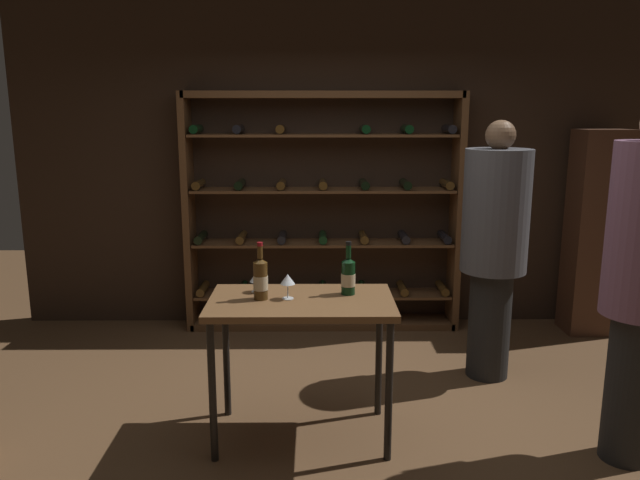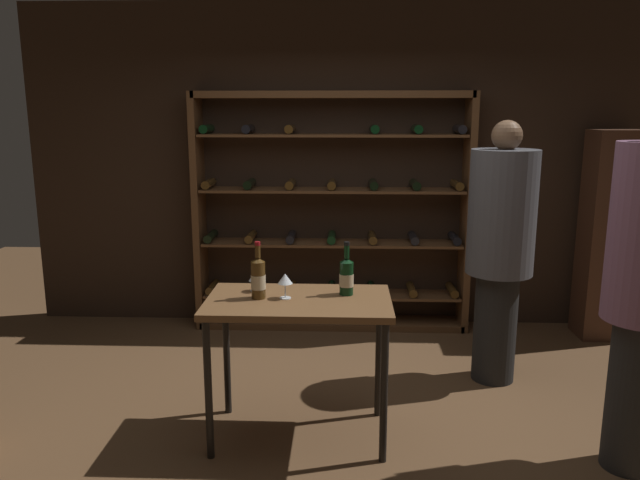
{
  "view_description": "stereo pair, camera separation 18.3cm",
  "coord_description": "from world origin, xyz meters",
  "px_view_note": "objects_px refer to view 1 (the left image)",
  "views": [
    {
      "loc": [
        -0.15,
        -3.61,
        1.96
      ],
      "look_at": [
        -0.11,
        0.15,
        1.17
      ],
      "focal_mm": 34.06,
      "sensor_mm": 36.0,
      "label": 1
    },
    {
      "loc": [
        0.04,
        -3.6,
        1.96
      ],
      "look_at": [
        -0.11,
        0.15,
        1.17
      ],
      "focal_mm": 34.06,
      "sensor_mm": 36.0,
      "label": 2
    }
  ],
  "objects_px": {
    "wine_bottle_black_capsule": "(261,279)",
    "display_cabinet": "(595,233)",
    "wine_bottle_red_label": "(348,276)",
    "tasting_table": "(301,316)",
    "wine_glass_stemmed_left": "(288,280)",
    "wine_glass_stemmed_center": "(257,278)",
    "wine_rack": "(323,214)",
    "person_bystander_red_print": "(494,240)"
  },
  "relations": [
    {
      "from": "wine_bottle_black_capsule",
      "to": "display_cabinet",
      "type": "bearing_deg",
      "value": 32.96
    },
    {
      "from": "wine_bottle_red_label",
      "to": "tasting_table",
      "type": "bearing_deg",
      "value": -160.56
    },
    {
      "from": "display_cabinet",
      "to": "wine_glass_stemmed_left",
      "type": "bearing_deg",
      "value": -145.54
    },
    {
      "from": "display_cabinet",
      "to": "wine_bottle_red_label",
      "type": "relative_size",
      "value": 5.58
    },
    {
      "from": "wine_bottle_red_label",
      "to": "wine_bottle_black_capsule",
      "type": "bearing_deg",
      "value": -169.53
    },
    {
      "from": "wine_glass_stemmed_left",
      "to": "wine_glass_stemmed_center",
      "type": "bearing_deg",
      "value": 144.24
    },
    {
      "from": "wine_rack",
      "to": "tasting_table",
      "type": "height_order",
      "value": "wine_rack"
    },
    {
      "from": "wine_rack",
      "to": "person_bystander_red_print",
      "type": "distance_m",
      "value": 1.65
    },
    {
      "from": "wine_glass_stemmed_left",
      "to": "wine_glass_stemmed_center",
      "type": "xyz_separation_m",
      "value": [
        -0.2,
        0.14,
        -0.02
      ]
    },
    {
      "from": "person_bystander_red_print",
      "to": "display_cabinet",
      "type": "bearing_deg",
      "value": -107.06
    },
    {
      "from": "tasting_table",
      "to": "wine_bottle_black_capsule",
      "type": "bearing_deg",
      "value": 179.18
    },
    {
      "from": "person_bystander_red_print",
      "to": "wine_glass_stemmed_center",
      "type": "bearing_deg",
      "value": 57.72
    },
    {
      "from": "tasting_table",
      "to": "display_cabinet",
      "type": "distance_m",
      "value": 3.16
    },
    {
      "from": "wine_bottle_black_capsule",
      "to": "wine_bottle_red_label",
      "type": "distance_m",
      "value": 0.53
    },
    {
      "from": "tasting_table",
      "to": "wine_glass_stemmed_center",
      "type": "height_order",
      "value": "wine_glass_stemmed_center"
    },
    {
      "from": "wine_glass_stemmed_center",
      "to": "wine_bottle_black_capsule",
      "type": "bearing_deg",
      "value": -75.66
    },
    {
      "from": "wine_rack",
      "to": "wine_glass_stemmed_left",
      "type": "bearing_deg",
      "value": -96.76
    },
    {
      "from": "person_bystander_red_print",
      "to": "wine_bottle_red_label",
      "type": "relative_size",
      "value": 5.86
    },
    {
      "from": "tasting_table",
      "to": "wine_glass_stemmed_left",
      "type": "bearing_deg",
      "value": 175.69
    },
    {
      "from": "wine_rack",
      "to": "display_cabinet",
      "type": "bearing_deg",
      "value": -3.48
    },
    {
      "from": "wine_glass_stemmed_left",
      "to": "wine_bottle_red_label",
      "type": "bearing_deg",
      "value": 14.5
    },
    {
      "from": "display_cabinet",
      "to": "wine_glass_stemmed_left",
      "type": "relative_size",
      "value": 12.04
    },
    {
      "from": "display_cabinet",
      "to": "wine_bottle_black_capsule",
      "type": "height_order",
      "value": "display_cabinet"
    },
    {
      "from": "wine_bottle_black_capsule",
      "to": "wine_bottle_red_label",
      "type": "height_order",
      "value": "wine_bottle_black_capsule"
    },
    {
      "from": "wine_rack",
      "to": "display_cabinet",
      "type": "xyz_separation_m",
      "value": [
        2.42,
        -0.15,
        -0.15
      ]
    },
    {
      "from": "wine_bottle_black_capsule",
      "to": "wine_glass_stemmed_left",
      "type": "height_order",
      "value": "wine_bottle_black_capsule"
    },
    {
      "from": "display_cabinet",
      "to": "wine_bottle_black_capsule",
      "type": "bearing_deg",
      "value": -147.04
    },
    {
      "from": "tasting_table",
      "to": "wine_bottle_red_label",
      "type": "height_order",
      "value": "wine_bottle_red_label"
    },
    {
      "from": "wine_bottle_black_capsule",
      "to": "wine_bottle_red_label",
      "type": "xyz_separation_m",
      "value": [
        0.52,
        0.1,
        -0.01
      ]
    },
    {
      "from": "display_cabinet",
      "to": "wine_bottle_red_label",
      "type": "height_order",
      "value": "display_cabinet"
    },
    {
      "from": "display_cabinet",
      "to": "wine_glass_stemmed_left",
      "type": "xyz_separation_m",
      "value": [
        -2.65,
        -1.82,
        0.09
      ]
    },
    {
      "from": "wine_rack",
      "to": "tasting_table",
      "type": "distance_m",
      "value": 2.0
    },
    {
      "from": "display_cabinet",
      "to": "wine_glass_stemmed_center",
      "type": "relative_size",
      "value": 14.21
    },
    {
      "from": "wine_rack",
      "to": "tasting_table",
      "type": "relative_size",
      "value": 2.27
    },
    {
      "from": "wine_bottle_black_capsule",
      "to": "wine_glass_stemmed_center",
      "type": "relative_size",
      "value": 2.68
    },
    {
      "from": "person_bystander_red_print",
      "to": "wine_bottle_red_label",
      "type": "distance_m",
      "value": 1.35
    },
    {
      "from": "person_bystander_red_print",
      "to": "wine_glass_stemmed_center",
      "type": "relative_size",
      "value": 14.92
    },
    {
      "from": "wine_rack",
      "to": "wine_glass_stemmed_left",
      "type": "relative_size",
      "value": 16.4
    },
    {
      "from": "wine_rack",
      "to": "tasting_table",
      "type": "xyz_separation_m",
      "value": [
        -0.15,
        -1.97,
        -0.28
      ]
    },
    {
      "from": "tasting_table",
      "to": "wine_glass_stemmed_left",
      "type": "xyz_separation_m",
      "value": [
        -0.08,
        0.01,
        0.22
      ]
    },
    {
      "from": "wine_bottle_red_label",
      "to": "wine_glass_stemmed_center",
      "type": "distance_m",
      "value": 0.56
    },
    {
      "from": "person_bystander_red_print",
      "to": "wine_glass_stemmed_left",
      "type": "height_order",
      "value": "person_bystander_red_print"
    }
  ]
}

